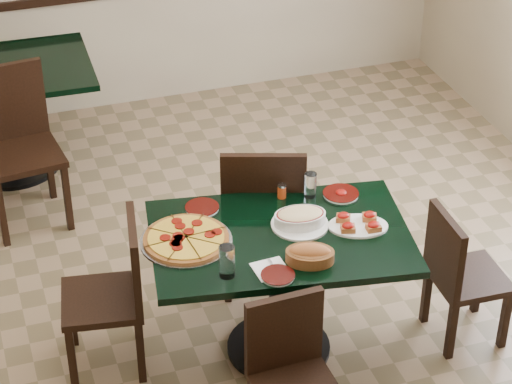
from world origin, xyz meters
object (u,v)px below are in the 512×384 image
object	(u,v)px
main_table	(280,264)
bruschetta_platter	(358,224)
chair_right	(458,271)
lasagna_casserole	(300,218)
pepperoni_pizza	(186,239)
chair_left	(116,288)
chair_far	(263,210)
chair_near	(291,370)
back_table	(3,99)
back_chair_near	(16,136)
bread_basket	(310,255)

from	to	relation	value
main_table	bruschetta_platter	size ratio (longest dim) A/B	3.99
chair_right	lasagna_casserole	bearing A→B (deg)	75.55
pepperoni_pizza	chair_left	bearing A→B (deg)	165.54
bruschetta_platter	chair_far	bearing A→B (deg)	134.80
chair_right	main_table	bearing A→B (deg)	80.24
chair_near	pepperoni_pizza	world-z (taller)	chair_near
back_table	bruschetta_platter	distance (m)	2.87
chair_far	chair_left	xyz separation A→B (m)	(-0.90, -0.34, -0.07)
back_chair_near	bruschetta_platter	xyz separation A→B (m)	(1.50, -1.82, 0.21)
main_table	chair_left	size ratio (longest dim) A/B	1.62
back_table	bread_basket	world-z (taller)	bread_basket
back_table	bruschetta_platter	bearing A→B (deg)	-56.35
main_table	chair_near	xyz separation A→B (m)	(-0.16, -0.62, -0.13)
back_chair_near	bruschetta_platter	world-z (taller)	back_chair_near
chair_far	bruschetta_platter	bearing A→B (deg)	136.26
lasagna_casserole	chair_left	bearing A→B (deg)	178.56
chair_near	chair_right	size ratio (longest dim) A/B	1.01
chair_left	back_chair_near	world-z (taller)	back_chair_near
pepperoni_pizza	chair_right	bearing A→B (deg)	-11.41
bruschetta_platter	back_chair_near	bearing A→B (deg)	146.69
back_table	bruschetta_platter	world-z (taller)	bruschetta_platter
chair_far	lasagna_casserole	world-z (taller)	chair_far
chair_right	lasagna_casserole	size ratio (longest dim) A/B	2.72
back_table	back_chair_near	world-z (taller)	back_chair_near
chair_right	back_chair_near	world-z (taller)	back_chair_near
bread_basket	back_table	bearing A→B (deg)	134.98
pepperoni_pizza	bread_basket	world-z (taller)	bread_basket
pepperoni_pizza	lasagna_casserole	world-z (taller)	lasagna_casserole
back_table	chair_left	xyz separation A→B (m)	(0.31, -2.19, -0.04)
chair_left	bruschetta_platter	size ratio (longest dim) A/B	2.46
pepperoni_pizza	bruschetta_platter	xyz separation A→B (m)	(0.85, -0.15, 0.01)
back_table	pepperoni_pizza	world-z (taller)	pepperoni_pizza
main_table	lasagna_casserole	distance (m)	0.26
chair_far	lasagna_casserole	xyz separation A→B (m)	(0.03, -0.47, 0.25)
chair_near	back_chair_near	world-z (taller)	back_chair_near
chair_far	back_chair_near	world-z (taller)	back_chair_near
back_chair_near	pepperoni_pizza	bearing A→B (deg)	-75.68
chair_left	chair_near	bearing A→B (deg)	48.14
pepperoni_pizza	lasagna_casserole	size ratio (longest dim) A/B	1.56
pepperoni_pizza	back_table	bearing A→B (deg)	106.27
back_table	bruschetta_platter	xyz separation A→B (m)	(1.52, -2.43, 0.25)
chair_near	bruschetta_platter	size ratio (longest dim) A/B	2.28
chair_near	bruschetta_platter	distance (m)	0.85
lasagna_casserole	bruschetta_platter	xyz separation A→B (m)	(0.27, -0.11, -0.02)
lasagna_casserole	bruschetta_platter	distance (m)	0.29
chair_right	lasagna_casserole	world-z (taller)	lasagna_casserole
main_table	back_chair_near	bearing A→B (deg)	131.39
lasagna_casserole	chair_far	bearing A→B (deg)	100.74
back_table	pepperoni_pizza	xyz separation A→B (m)	(0.66, -2.28, 0.24)
back_table	main_table	bearing A→B (deg)	-62.90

